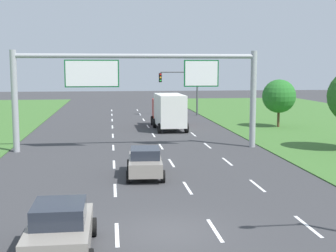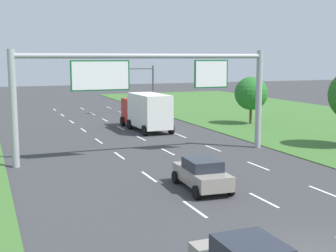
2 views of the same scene
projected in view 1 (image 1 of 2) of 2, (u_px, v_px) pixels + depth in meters
ground_plane at (167, 232)px, 16.58m from camera, size 200.00×200.00×0.00m
lane_dashes_inner_left at (114, 155)px, 31.13m from camera, size 0.14×68.40×0.01m
lane_dashes_inner_right at (166, 154)px, 31.56m from camera, size 0.14×68.40×0.01m
lane_dashes_slip at (216, 153)px, 31.99m from camera, size 0.14×68.40×0.01m
car_near_red at (60, 228)px, 14.63m from camera, size 2.19×3.92×1.63m
car_lead_silver at (145, 162)px, 25.02m from camera, size 2.16×4.10×1.54m
box_truck at (168, 110)px, 44.20m from camera, size 2.82×7.54×3.34m
sign_gantry at (137, 81)px, 32.76m from camera, size 17.24×0.44×7.00m
traffic_light_mast at (181, 84)px, 56.24m from camera, size 4.76×0.49×5.60m
roadside_tree_far at (279, 96)px, 45.18m from camera, size 3.24×3.24×4.67m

